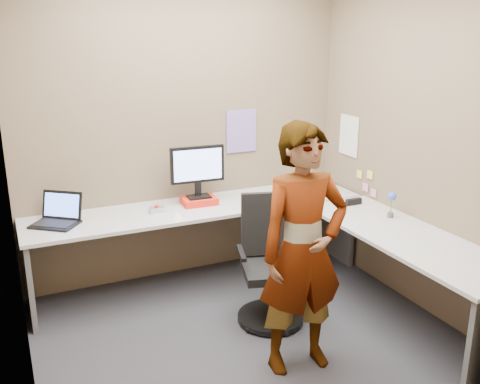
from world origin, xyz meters
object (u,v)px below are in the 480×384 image
office_chair (270,271)px  monitor (198,167)px  desk (275,236)px  person (303,251)px

office_chair → monitor: bearing=122.6°
desk → office_chair: 0.33m
office_chair → person: bearing=-82.0°
desk → office_chair: (-0.16, -0.22, -0.19)m
desk → monitor: bearing=122.0°
person → monitor: bearing=99.3°
desk → person: (-0.26, -0.85, 0.25)m
desk → office_chair: bearing=-125.7°
desk → monitor: monitor is taller
desk → office_chair: size_ratio=3.04×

